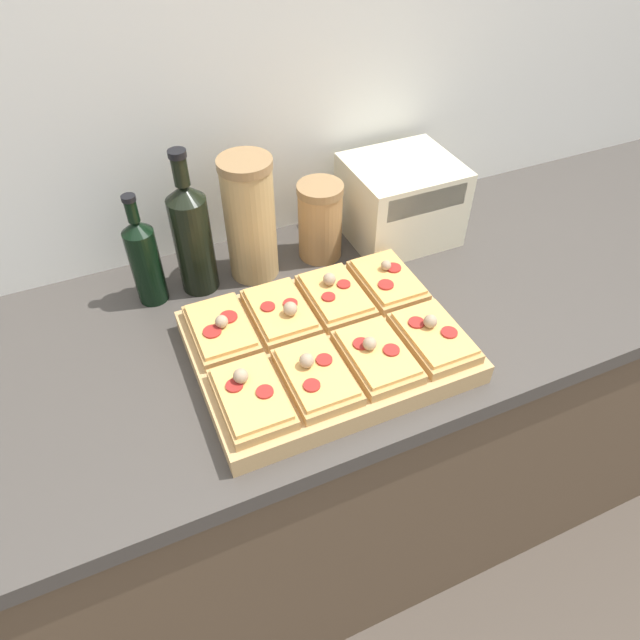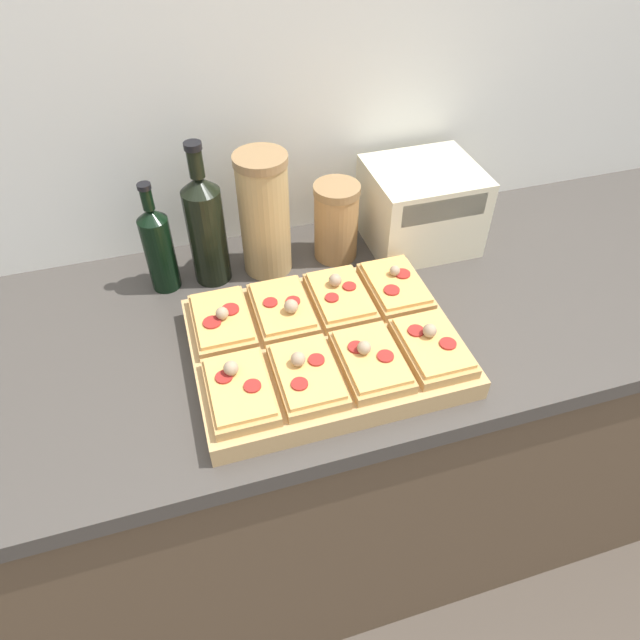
{
  "view_description": "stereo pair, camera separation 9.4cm",
  "coord_description": "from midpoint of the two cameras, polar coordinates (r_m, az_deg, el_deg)",
  "views": [
    {
      "loc": [
        -0.28,
        -0.46,
        1.73
      ],
      "look_at": [
        0.03,
        0.24,
        1.0
      ],
      "focal_mm": 32.0,
      "sensor_mm": 36.0,
      "label": 1
    },
    {
      "loc": [
        -0.19,
        -0.49,
        1.73
      ],
      "look_at": [
        0.03,
        0.24,
        1.0
      ],
      "focal_mm": 32.0,
      "sensor_mm": 36.0,
      "label": 2
    }
  ],
  "objects": [
    {
      "name": "grain_jar_tall",
      "position": [
        1.21,
        -9.26,
        9.85
      ],
      "size": [
        0.11,
        0.11,
        0.27
      ],
      "color": "tan",
      "rests_on": "kitchen_counter"
    },
    {
      "name": "grain_jar_short",
      "position": [
        1.27,
        -2.13,
        9.81
      ],
      "size": [
        0.1,
        0.1,
        0.18
      ],
      "color": "#AD7F4C",
      "rests_on": "kitchen_counter"
    },
    {
      "name": "wine_bottle",
      "position": [
        1.2,
        -14.89,
        8.05
      ],
      "size": [
        0.08,
        0.08,
        0.31
      ],
      "color": "black",
      "rests_on": "kitchen_counter"
    },
    {
      "name": "pizza_slice_front_left",
      "position": [
        0.96,
        -9.74,
        -7.69
      ],
      "size": [
        0.11,
        0.17,
        0.05
      ],
      "color": "tan",
      "rests_on": "cutting_board"
    },
    {
      "name": "pizza_slice_front_midleft",
      "position": [
        0.98,
        -3.16,
        -5.66
      ],
      "size": [
        0.11,
        0.17,
        0.05
      ],
      "color": "tan",
      "rests_on": "cutting_board"
    },
    {
      "name": "pizza_slice_back_midright",
      "position": [
        1.12,
        -0.87,
        2.41
      ],
      "size": [
        0.11,
        0.17,
        0.05
      ],
      "color": "tan",
      "rests_on": "cutting_board"
    },
    {
      "name": "olive_oil_bottle",
      "position": [
        1.21,
        -19.3,
        5.65
      ],
      "size": [
        0.06,
        0.06,
        0.25
      ],
      "color": "black",
      "rests_on": "kitchen_counter"
    },
    {
      "name": "pizza_slice_front_right",
      "position": [
        1.05,
        8.81,
        -1.7
      ],
      "size": [
        0.11,
        0.17,
        0.05
      ],
      "color": "tan",
      "rests_on": "cutting_board"
    },
    {
      "name": "pizza_slice_back_midleft",
      "position": [
        1.09,
        -6.46,
        0.73
      ],
      "size": [
        0.11,
        0.17,
        0.05
      ],
      "color": "tan",
      "rests_on": "cutting_board"
    },
    {
      "name": "toaster_oven",
      "position": [
        1.35,
        6.03,
        11.77
      ],
      "size": [
        0.26,
        0.21,
        0.18
      ],
      "color": "beige",
      "rests_on": "kitchen_counter"
    },
    {
      "name": "pizza_slice_back_left",
      "position": [
        1.08,
        -12.37,
        -0.98
      ],
      "size": [
        0.11,
        0.17,
        0.05
      ],
      "color": "tan",
      "rests_on": "cutting_board"
    },
    {
      "name": "cutting_board",
      "position": [
        1.07,
        -1.86,
        -2.74
      ],
      "size": [
        0.49,
        0.37,
        0.04
      ],
      "primitive_type": "cube",
      "color": "tan",
      "rests_on": "kitchen_counter"
    },
    {
      "name": "pizza_slice_front_midright",
      "position": [
        1.01,
        3.06,
        -3.64
      ],
      "size": [
        0.11,
        0.17,
        0.05
      ],
      "color": "tan",
      "rests_on": "cutting_board"
    },
    {
      "name": "kitchen_counter",
      "position": [
        1.51,
        -4.04,
        -13.26
      ],
      "size": [
        2.63,
        0.67,
        0.94
      ],
      "color": "brown",
      "rests_on": "ground_plane"
    },
    {
      "name": "ground_plane",
      "position": [
        1.81,
        0.91,
        -29.37
      ],
      "size": [
        12.0,
        12.0,
        0.0
      ],
      "primitive_type": "plane",
      "color": "#4C4238"
    },
    {
      "name": "wall_back",
      "position": [
        1.27,
        -11.92,
        20.3
      ],
      "size": [
        6.0,
        0.06,
        2.5
      ],
      "color": "silver",
      "rests_on": "ground_plane"
    },
    {
      "name": "pizza_slice_back_right",
      "position": [
        1.16,
        4.48,
        3.91
      ],
      "size": [
        0.11,
        0.17,
        0.05
      ],
      "color": "tan",
      "rests_on": "cutting_board"
    }
  ]
}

